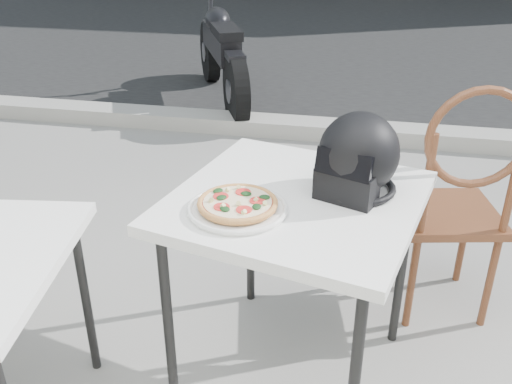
% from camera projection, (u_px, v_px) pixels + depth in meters
% --- Properties ---
extents(street_asphalt, '(30.00, 8.00, 0.00)m').
position_uv_depth(street_asphalt, '(361.00, 34.00, 7.95)').
color(street_asphalt, black).
rests_on(street_asphalt, ground).
extents(curb, '(30.00, 0.25, 0.12)m').
position_uv_depth(curb, '(342.00, 131.00, 4.43)').
color(curb, '#99978F').
rests_on(curb, ground).
extents(cafe_table_main, '(0.97, 0.97, 0.76)m').
position_uv_depth(cafe_table_main, '(296.00, 214.00, 1.95)').
color(cafe_table_main, white).
rests_on(cafe_table_main, ground).
extents(plate, '(0.34, 0.34, 0.02)m').
position_uv_depth(plate, '(238.00, 209.00, 1.82)').
color(plate, white).
rests_on(plate, cafe_table_main).
extents(pizza, '(0.27, 0.27, 0.03)m').
position_uv_depth(pizza, '(238.00, 203.00, 1.82)').
color(pizza, '#D18F4C').
rests_on(pizza, plate).
extents(helmet, '(0.35, 0.36, 0.28)m').
position_uv_depth(helmet, '(357.00, 158.00, 1.90)').
color(helmet, black).
rests_on(helmet, cafe_table_main).
extents(cafe_chair_main, '(0.49, 0.49, 1.08)m').
position_uv_depth(cafe_chair_main, '(458.00, 193.00, 2.30)').
color(cafe_chair_main, brown).
rests_on(cafe_chair_main, ground).
extents(motorcycle, '(0.91, 1.83, 0.97)m').
position_uv_depth(motorcycle, '(221.00, 54.00, 5.11)').
color(motorcycle, black).
rests_on(motorcycle, street_asphalt).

